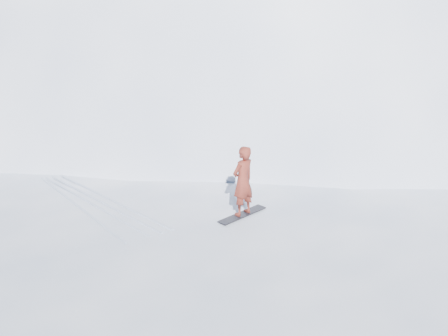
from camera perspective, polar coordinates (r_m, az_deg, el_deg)
The scene contains 7 objects.
near_ridge at distance 15.35m, azimuth -5.42°, elevation -13.41°, with size 36.00×28.00×4.80m, color white.
summit_peak at distance 44.44m, azimuth 6.06°, elevation 8.37°, with size 60.00×56.00×56.00m, color white.
peak_shoulder at distance 33.22m, azimuth -4.36°, elevation 4.74°, with size 28.00×24.00×18.00m, color white.
wind_bumps at distance 14.19m, azimuth -9.69°, elevation -16.69°, with size 16.00×14.40×1.00m.
snowboard at distance 14.07m, azimuth 2.12°, elevation -5.33°, with size 1.67×0.31×0.03m, color black.
snowboarder at distance 13.69m, azimuth 2.17°, elevation -1.49°, with size 0.72×0.47×1.98m, color maroon.
board_tracks at distance 15.39m, azimuth -14.60°, elevation -3.73°, with size 2.15×5.96×0.04m.
Camera 1 is at (-4.46, -8.74, 8.24)m, focal length 40.00 mm.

